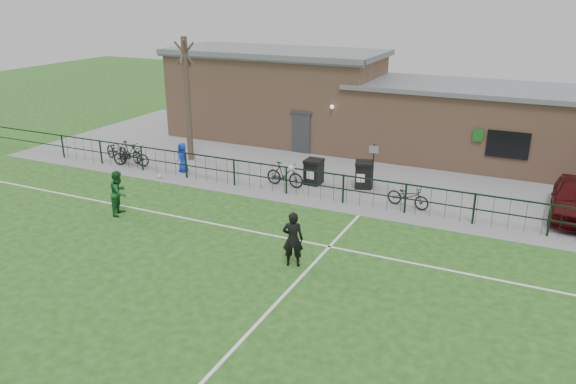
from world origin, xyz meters
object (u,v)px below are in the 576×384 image
at_px(car_maroon, 576,199).
at_px(bicycle_a, 117,150).
at_px(bare_tree, 187,100).
at_px(wheelie_bin_right, 364,175).
at_px(spectator_child, 183,157).
at_px(ball_ground, 159,176).
at_px(bicycle_e, 408,196).
at_px(outfield_player, 119,193).
at_px(sign_post, 373,167).
at_px(bicycle_b, 130,152).
at_px(wheelie_bin_left, 314,173).
at_px(bicycle_d, 285,175).
at_px(bicycle_c, 131,156).

relative_size(car_maroon, bicycle_a, 2.18).
xyz_separation_m(bare_tree, wheelie_bin_right, (9.14, -0.33, -2.45)).
xyz_separation_m(spectator_child, ball_ground, (-0.41, -1.28, -0.61)).
distance_m(bicycle_a, bicycle_e, 14.66).
bearing_deg(bare_tree, spectator_child, -65.33).
height_order(bicycle_a, outfield_player, outfield_player).
xyz_separation_m(sign_post, spectator_child, (-8.73, -1.39, -0.31)).
bearing_deg(sign_post, bicycle_a, -174.22).
bearing_deg(spectator_child, car_maroon, 30.28).
distance_m(bare_tree, bicycle_a, 4.40).
relative_size(car_maroon, ball_ground, 20.61).
distance_m(spectator_child, outfield_player, 5.42).
relative_size(wheelie_bin_right, outfield_player, 0.62).
xyz_separation_m(car_maroon, bicycle_b, (-19.75, -1.50, -0.21)).
height_order(bare_tree, bicycle_e, bare_tree).
distance_m(wheelie_bin_left, outfield_player, 8.26).
xyz_separation_m(wheelie_bin_right, bicycle_d, (-3.10, -1.36, 0.00)).
xyz_separation_m(wheelie_bin_right, outfield_player, (-7.39, -6.85, 0.31)).
distance_m(car_maroon, bicycle_d, 11.38).
bearing_deg(bicycle_a, sign_post, -62.77).
bearing_deg(bicycle_e, outfield_player, 128.82).
height_order(sign_post, ball_ground, sign_post).
xyz_separation_m(car_maroon, bicycle_a, (-20.53, -1.56, -0.21)).
bearing_deg(bicycle_b, car_maroon, -72.05).
distance_m(bicycle_a, bicycle_c, 1.30).
relative_size(bicycle_c, bicycle_d, 1.05).
distance_m(wheelie_bin_right, sign_post, 0.65).
height_order(bicycle_c, spectator_child, spectator_child).
xyz_separation_m(bicycle_d, ball_ground, (-5.62, -1.43, -0.45)).
height_order(bicycle_a, spectator_child, spectator_child).
bearing_deg(bicycle_d, wheelie_bin_right, -62.94).
height_order(sign_post, spectator_child, sign_post).
relative_size(bicycle_c, bicycle_e, 1.08).
distance_m(sign_post, car_maroon, 7.76).
distance_m(wheelie_bin_left, bicycle_e, 4.54).
bearing_deg(bicycle_a, outfield_player, -116.17).
distance_m(sign_post, bicycle_d, 3.77).
distance_m(wheelie_bin_left, car_maroon, 10.32).
bearing_deg(wheelie_bin_left, outfield_player, -128.64).
xyz_separation_m(bicycle_b, ball_ground, (2.85, -1.44, -0.43)).
distance_m(outfield_player, ball_ground, 4.34).
distance_m(car_maroon, bicycle_b, 19.81).
bearing_deg(bicycle_a, bicycle_b, -64.12).
relative_size(bicycle_e, outfield_player, 1.01).
bearing_deg(spectator_child, bicycle_e, 24.42).
bearing_deg(bare_tree, bicycle_d, -15.59).
relative_size(bicycle_a, bicycle_e, 1.14).
distance_m(bicycle_c, bicycle_e, 13.42).
relative_size(bicycle_b, bicycle_d, 0.97).
bearing_deg(bicycle_c, spectator_child, -96.41).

